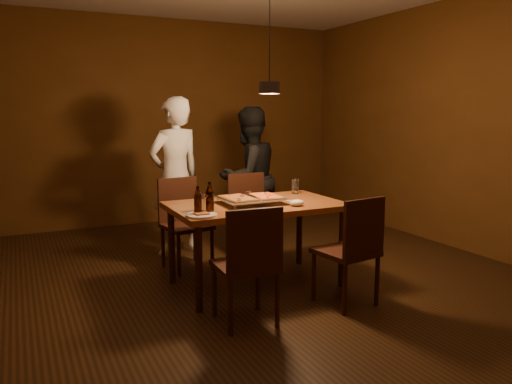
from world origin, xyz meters
name	(u,v)px	position (x,y,z in m)	size (l,w,h in m)	color
room_shell	(269,129)	(0.00, 0.00, 1.40)	(6.00, 6.00, 6.00)	#3A210F
dining_table	(256,211)	(-0.11, 0.04, 0.68)	(1.50, 0.90, 0.75)	#9C5527
chair_far_left	(183,214)	(-0.54, 0.84, 0.54)	(0.48, 0.48, 0.49)	#38190F
chair_far_right	(250,208)	(0.22, 0.86, 0.54)	(0.42, 0.42, 0.49)	#38190F
chair_near_left	(249,255)	(-0.54, -0.74, 0.54)	(0.44, 0.44, 0.49)	#38190F
chair_near_right	(354,241)	(0.37, -0.75, 0.54)	(0.48, 0.48, 0.49)	#38190F
pizza_tray	(252,201)	(-0.15, 0.05, 0.77)	(0.55, 0.45, 0.05)	silver
pizza_meat	(238,198)	(-0.28, 0.05, 0.81)	(0.23, 0.37, 0.02)	maroon
pizza_cheese	(266,196)	(-0.01, 0.04, 0.81)	(0.22, 0.35, 0.02)	gold
spatula	(252,196)	(-0.13, 0.06, 0.81)	(0.09, 0.24, 0.04)	silver
beer_bottle_a	(198,201)	(-0.74, -0.22, 0.86)	(0.06, 0.06, 0.23)	black
beer_bottle_b	(210,198)	(-0.63, -0.19, 0.88)	(0.07, 0.07, 0.25)	black
water_glass_left	(200,202)	(-0.66, -0.05, 0.82)	(0.08, 0.08, 0.13)	silver
water_glass_right	(295,186)	(0.47, 0.34, 0.82)	(0.07, 0.07, 0.14)	silver
plate_slice	(201,215)	(-0.73, -0.27, 0.76)	(0.24, 0.24, 0.03)	white
napkin	(297,203)	(0.15, -0.23, 0.78)	(0.13, 0.10, 0.05)	white
diner_white	(175,177)	(-0.45, 1.34, 0.85)	(0.62, 0.41, 1.71)	white
diner_dark	(249,178)	(0.39, 1.26, 0.80)	(0.78, 0.61, 1.60)	black
pendant_lamp	(269,87)	(0.00, 0.00, 1.76)	(0.18, 0.18, 1.10)	black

